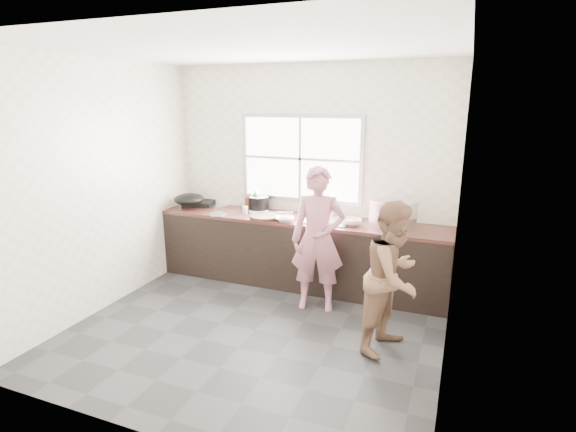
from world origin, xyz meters
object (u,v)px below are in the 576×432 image
at_px(woman, 318,244).
at_px(bowl_crabs, 351,222).
at_px(black_pot, 259,204).
at_px(bottle_brown_short, 260,205).
at_px(bottle_green, 256,198).
at_px(cutting_board, 265,217).
at_px(bowl_held, 326,223).
at_px(burner, 200,202).
at_px(person_side, 394,277).
at_px(pot_lid_right, 220,205).
at_px(plate_food, 258,211).
at_px(bottle_brown_tall, 250,201).
at_px(wok, 189,199).
at_px(glass_jar, 245,210).
at_px(dish_rack, 393,215).
at_px(pot_lid_left, 218,214).
at_px(bowl_mince, 285,219).

height_order(woman, bowl_crabs, woman).
bearing_deg(black_pot, bottle_brown_short, -39.93).
xyz_separation_m(bottle_green, bottle_brown_short, (0.09, -0.08, -0.07)).
bearing_deg(woman, bottle_green, 133.11).
height_order(cutting_board, bowl_held, bowl_held).
bearing_deg(burner, person_side, -24.25).
relative_size(cutting_board, pot_lid_right, 1.41).
bearing_deg(cutting_board, plate_food, 130.10).
relative_size(woman, plate_food, 6.05).
xyz_separation_m(bottle_brown_tall, wok, (-0.73, -0.32, 0.03)).
relative_size(woman, glass_jar, 16.00).
xyz_separation_m(dish_rack, pot_lid_left, (-2.16, -0.13, -0.16)).
distance_m(woman, burner, 2.09).
distance_m(bowl_held, plate_food, 1.04).
xyz_separation_m(wok, pot_lid_right, (0.27, 0.33, -0.13)).
distance_m(bowl_mince, glass_jar, 0.64).
bearing_deg(pot_lid_right, bowl_mince, -21.08).
height_order(bowl_held, wok, wok).
bearing_deg(pot_lid_left, woman, -13.34).
bearing_deg(glass_jar, bottle_brown_tall, 102.69).
bearing_deg(bowl_held, pot_lid_right, 165.09).
bearing_deg(black_pot, cutting_board, -54.11).
relative_size(glass_jar, pot_lid_left, 0.40).
xyz_separation_m(plate_food, bottle_brown_short, (-0.02, 0.07, 0.07)).
bearing_deg(woman, bowl_crabs, 50.94).
xyz_separation_m(bowl_held, wok, (-1.92, 0.11, 0.11)).
relative_size(woman, bottle_green, 5.20).
relative_size(black_pot, pot_lid_left, 1.11).
height_order(bottle_green, bottle_brown_tall, bottle_green).
relative_size(bowl_crabs, bottle_brown_short, 1.22).
xyz_separation_m(woman, glass_jar, (-1.14, 0.52, 0.16)).
bearing_deg(person_side, burner, 84.04).
height_order(bottle_brown_tall, wok, same).
height_order(wok, dish_rack, dish_rack).
distance_m(bowl_crabs, bowl_held, 0.30).
bearing_deg(pot_lid_left, pot_lid_right, 116.82).
distance_m(bowl_held, dish_rack, 0.75).
xyz_separation_m(cutting_board, bottle_brown_tall, (-0.39, 0.38, 0.09)).
relative_size(woman, person_side, 1.05).
distance_m(person_side, black_pot, 2.34).
bearing_deg(cutting_board, pot_lid_left, -175.56).
relative_size(bottle_brown_short, glass_jar, 1.65).
bearing_deg(bottle_brown_tall, plate_food, -35.90).
height_order(bowl_held, bottle_brown_tall, bottle_brown_tall).
xyz_separation_m(bowl_held, bottle_brown_short, (-1.01, 0.36, 0.05)).
xyz_separation_m(burner, dish_rack, (2.67, -0.26, 0.13)).
distance_m(bottle_brown_tall, bottle_brown_short, 0.18).
bearing_deg(glass_jar, bowl_crabs, -1.38).
distance_m(bowl_crabs, pot_lid_left, 1.70).
relative_size(woman, black_pot, 5.75).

